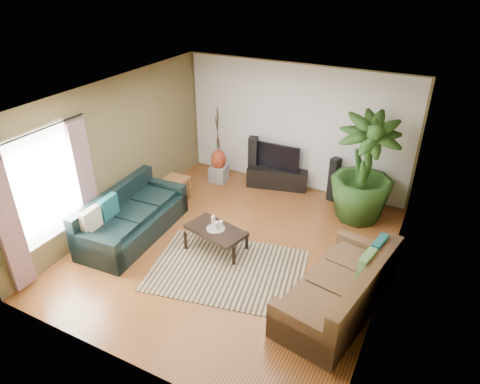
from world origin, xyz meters
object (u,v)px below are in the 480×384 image
Objects in this scene: tv_stand at (277,178)px; vase at (218,160)px; potted_plant at (364,169)px; side_table at (176,190)px; sofa_right at (338,284)px; coffee_table at (216,239)px; pedestal at (219,174)px; speaker_right at (334,179)px; sofa_left at (133,215)px; speaker_left at (253,160)px; television at (278,157)px.

tv_stand is 2.82× the size of vase.
potted_plant is 4.48× the size of vase.
sofa_right is at bearing -21.69° from side_table.
coffee_table is 2.02× the size of side_table.
sofa_right is at bearing -67.86° from tv_stand.
potted_plant is at bearing -1.91° from vase.
tv_stand is 1.34m from pedestal.
speaker_right is (1.26, 0.00, 0.25)m from tv_stand.
vase is (0.00, 0.00, 0.35)m from pedestal.
side_table is at bearing 159.37° from coffee_table.
speaker_left is at bearing -22.82° from sofa_left.
speaker_left is (-0.60, -0.01, 0.32)m from tv_stand.
side_table is at bearing -134.27° from speaker_right.
television is 1.02× the size of speaker_right.
speaker_right is at bearing -13.69° from tv_stand.
speaker_left is (-0.60, -0.01, -0.19)m from television.
sofa_left is 3.36m from television.
television is 2.65× the size of pedestal.
sofa_right is at bearing -37.84° from pedestal.
coffee_table is 2.70m from television.
speaker_left is 2.59m from potted_plant.
vase is (0.31, 2.58, 0.11)m from sofa_left.
sofa_left is 2.32× the size of television.
speaker_right is 2.02× the size of vase.
speaker_left reaches higher than tv_stand.
pedestal is at bearing 132.47° from coffee_table.
side_table reaches higher than coffee_table.
side_table is at bearing -101.11° from sofa_right.
coffee_table is 2.64m from vase.
sofa_left is 1.61m from coffee_table.
vase is at bearing 132.47° from coffee_table.
potted_plant is 3.24m from vase.
television is 1.35m from vase.
speaker_right is 2.59× the size of pedestal.
tv_stand is 2.26m from side_table.
sofa_left reaches higher than vase.
sofa_right reaches higher than tv_stand.
tv_stand is 2.57× the size of side_table.
tv_stand is 1.38m from vase.
sofa_right is 2.72m from potted_plant.
vase is 0.91× the size of side_table.
television is 1.99m from potted_plant.
side_table is (-3.55, -1.09, -0.79)m from potted_plant.
coffee_table is 2.71m from speaker_left.
speaker_right is 2.58m from vase.
sofa_left is at bearing -81.71° from sofa_right.
tv_stand is at bearing 166.56° from potted_plant.
potted_plant is at bearing -27.13° from tv_stand.
potted_plant reaches higher than sofa_right.
vase is at bearing -10.63° from sofa_left.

